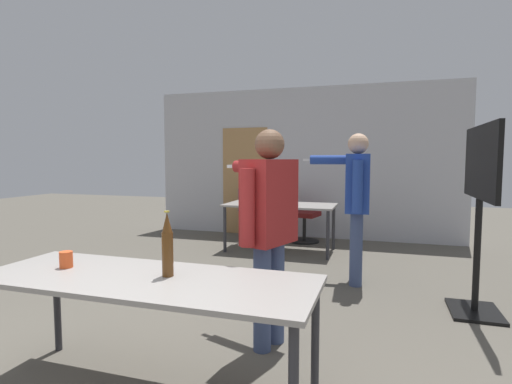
# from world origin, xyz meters

# --- Properties ---
(back_wall) EXTENTS (5.69, 0.12, 2.76)m
(back_wall) POSITION_xyz_m (-0.03, 5.84, 1.37)
(back_wall) COLOR #BCBCC1
(back_wall) RESTS_ON ground_plane
(conference_table_near) EXTENTS (2.07, 0.74, 0.74)m
(conference_table_near) POSITION_xyz_m (0.09, 0.53, 0.68)
(conference_table_near) COLOR gray
(conference_table_near) RESTS_ON ground_plane
(conference_table_far) EXTENTS (1.71, 0.82, 0.74)m
(conference_table_far) POSITION_xyz_m (-0.09, 4.56, 0.68)
(conference_table_far) COLOR gray
(conference_table_far) RESTS_ON ground_plane
(tv_screen) EXTENTS (0.44, 1.24, 1.76)m
(tv_screen) POSITION_xyz_m (2.30, 2.61, 1.14)
(tv_screen) COLOR black
(tv_screen) RESTS_ON ground_plane
(person_right_polo) EXTENTS (0.83, 0.69, 1.74)m
(person_right_polo) POSITION_xyz_m (1.15, 3.20, 1.04)
(person_right_polo) COLOR #3D4C75
(person_right_polo) RESTS_ON ground_plane
(person_far_watching) EXTENTS (0.71, 0.79, 1.67)m
(person_far_watching) POSITION_xyz_m (0.61, 1.39, 1.00)
(person_far_watching) COLOR #3D4C75
(person_far_watching) RESTS_ON ground_plane
(office_chair_mid_tucked) EXTENTS (0.60, 0.54, 0.95)m
(office_chair_mid_tucked) POSITION_xyz_m (0.08, 5.36, 0.45)
(office_chair_mid_tucked) COLOR black
(office_chair_mid_tucked) RESTS_ON ground_plane
(office_chair_near_pushed) EXTENTS (0.68, 0.66, 0.91)m
(office_chair_near_pushed) POSITION_xyz_m (-0.79, 5.43, 0.42)
(office_chair_near_pushed) COLOR black
(office_chair_near_pushed) RESTS_ON ground_plane
(beer_bottle) EXTENTS (0.07, 0.07, 0.40)m
(beer_bottle) POSITION_xyz_m (0.22, 0.58, 0.93)
(beer_bottle) COLOR #563314
(beer_bottle) RESTS_ON conference_table_near
(drink_cup) EXTENTS (0.08, 0.08, 0.11)m
(drink_cup) POSITION_xyz_m (-0.51, 0.55, 0.80)
(drink_cup) COLOR #E05123
(drink_cup) RESTS_ON conference_table_near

